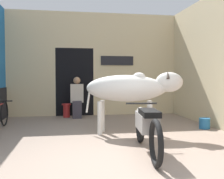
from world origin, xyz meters
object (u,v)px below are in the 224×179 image
(cow, at_px, (131,89))
(shopkeeper_seated, at_px, (77,96))
(bucket, at_px, (205,123))
(motorcycle_near, at_px, (147,126))
(plastic_stool, at_px, (66,110))

(cow, relative_size, shopkeeper_seated, 1.71)
(bucket, bearing_deg, motorcycle_near, -138.70)
(motorcycle_near, bearing_deg, shopkeeper_seated, 104.72)
(shopkeeper_seated, bearing_deg, plastic_stool, 152.51)
(motorcycle_near, relative_size, shopkeeper_seated, 1.64)
(cow, distance_m, shopkeeper_seated, 2.76)
(motorcycle_near, height_order, bucket, motorcycle_near)
(plastic_stool, xyz_separation_m, bucket, (3.36, -2.38, -0.10))
(cow, xyz_separation_m, motorcycle_near, (-0.09, -1.47, -0.56))
(motorcycle_near, xyz_separation_m, shopkeeper_seated, (-1.04, 3.97, 0.22))
(plastic_stool, bearing_deg, bucket, -35.30)
(cow, distance_m, motorcycle_near, 1.57)
(motorcycle_near, bearing_deg, plastic_stool, 108.29)
(shopkeeper_seated, height_order, bucket, shopkeeper_seated)
(plastic_stool, bearing_deg, motorcycle_near, -71.71)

